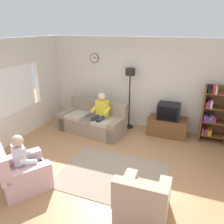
# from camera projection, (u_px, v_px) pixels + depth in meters

# --- Properties ---
(ground_plane) EXTENTS (12.00, 12.00, 0.00)m
(ground_plane) POSITION_uv_depth(u_px,v_px,m) (105.00, 170.00, 4.94)
(ground_plane) COLOR #B27F51
(back_wall_assembly) EXTENTS (6.20, 0.17, 2.70)m
(back_wall_assembly) POSITION_uv_depth(u_px,v_px,m) (138.00, 83.00, 6.77)
(back_wall_assembly) COLOR silver
(back_wall_assembly) RESTS_ON ground_plane
(couch) EXTENTS (2.00, 1.13, 0.90)m
(couch) POSITION_uv_depth(u_px,v_px,m) (93.00, 122.00, 6.66)
(couch) COLOR gray
(couch) RESTS_ON ground_plane
(tv_stand) EXTENTS (1.10, 0.56, 0.52)m
(tv_stand) POSITION_uv_depth(u_px,v_px,m) (167.00, 126.00, 6.46)
(tv_stand) COLOR brown
(tv_stand) RESTS_ON ground_plane
(tv) EXTENTS (0.60, 0.49, 0.44)m
(tv) POSITION_uv_depth(u_px,v_px,m) (169.00, 111.00, 6.27)
(tv) COLOR black
(tv) RESTS_ON tv_stand
(bookshelf) EXTENTS (0.68, 0.36, 1.57)m
(bookshelf) POSITION_uv_depth(u_px,v_px,m) (213.00, 113.00, 5.94)
(bookshelf) COLOR brown
(bookshelf) RESTS_ON ground_plane
(floor_lamp) EXTENTS (0.28, 0.28, 1.85)m
(floor_lamp) POSITION_uv_depth(u_px,v_px,m) (130.00, 82.00, 6.53)
(floor_lamp) COLOR black
(floor_lamp) RESTS_ON ground_plane
(armchair_near_window) EXTENTS (1.16, 1.18, 0.90)m
(armchair_near_window) POSITION_uv_depth(u_px,v_px,m) (23.00, 174.00, 4.33)
(armchair_near_window) COLOR beige
(armchair_near_window) RESTS_ON ground_plane
(armchair_near_bookshelf) EXTENTS (0.82, 0.90, 0.90)m
(armchair_near_bookshelf) POSITION_uv_depth(u_px,v_px,m) (143.00, 202.00, 3.63)
(armchair_near_bookshelf) COLOR tan
(armchair_near_bookshelf) RESTS_ON ground_plane
(area_rug) EXTENTS (2.20, 1.70, 0.01)m
(area_rug) POSITION_uv_depth(u_px,v_px,m) (113.00, 174.00, 4.77)
(area_rug) COLOR gray
(area_rug) RESTS_ON ground_plane
(person_on_couch) EXTENTS (0.55, 0.57, 1.24)m
(person_on_couch) POSITION_uv_depth(u_px,v_px,m) (100.00, 112.00, 6.33)
(person_on_couch) COLOR yellow
(person_on_couch) RESTS_ON ground_plane
(person_in_left_armchair) EXTENTS (0.61, 0.64, 1.12)m
(person_in_left_armchair) POSITION_uv_depth(u_px,v_px,m) (25.00, 158.00, 4.27)
(person_in_left_armchair) COLOR silver
(person_in_left_armchair) RESTS_ON ground_plane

